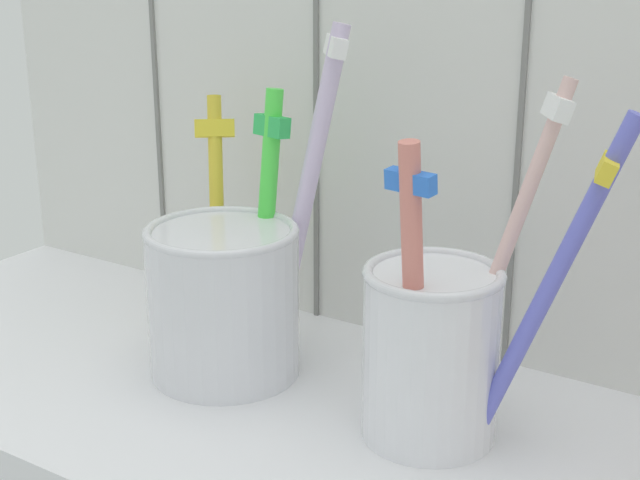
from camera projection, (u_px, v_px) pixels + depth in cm
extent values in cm
cube|color=silver|center=(305.00, 428.00, 48.10)|extent=(64.00, 22.00, 2.00)
cylinder|color=silver|center=(224.00, 303.00, 50.87)|extent=(8.27, 8.27, 8.23)
torus|color=silver|center=(221.00, 231.00, 49.57)|extent=(8.36, 8.36, 0.50)
cylinder|color=gold|center=(217.00, 219.00, 54.67)|extent=(3.85, 4.66, 14.12)
cube|color=yellow|center=(215.00, 128.00, 54.51)|extent=(2.43, 2.18, 1.18)
cylinder|color=#4AEB47|center=(266.00, 223.00, 52.28)|extent=(1.51, 2.80, 15.01)
cube|color=green|center=(272.00, 126.00, 50.95)|extent=(2.27, 1.39, 1.22)
cylinder|color=silver|center=(306.00, 196.00, 51.03)|extent=(4.29, 4.00, 18.67)
cube|color=white|center=(336.00, 47.00, 48.75)|extent=(2.37, 2.47, 1.19)
cylinder|color=white|center=(430.00, 356.00, 44.36)|extent=(6.51, 6.51, 8.38)
torus|color=silver|center=(434.00, 273.00, 43.04)|extent=(6.68, 6.68, 0.50)
cylinder|color=#DC7C6F|center=(414.00, 300.00, 41.69)|extent=(1.30, 2.49, 14.76)
cube|color=blue|center=(411.00, 182.00, 39.57)|extent=(2.41, 1.09, 0.95)
cylinder|color=beige|center=(501.00, 262.00, 43.03)|extent=(5.15, 4.01, 17.16)
cube|color=white|center=(558.00, 108.00, 40.89)|extent=(1.99, 2.21, 1.19)
cylinder|color=#6267D7|center=(547.00, 292.00, 40.73)|extent=(6.67, 2.58, 16.34)
cube|color=yellow|center=(607.00, 169.00, 38.37)|extent=(1.53, 2.47, 1.12)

